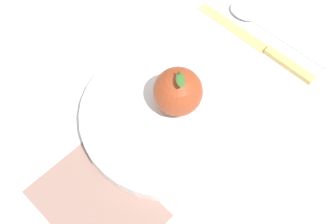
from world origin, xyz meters
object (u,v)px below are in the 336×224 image
at_px(knife, 265,49).
at_px(linen_napkin, 97,203).
at_px(spoon, 254,19).
at_px(apple, 178,91).
at_px(dinner_plate, 168,115).

distance_m(knife, linen_napkin, 0.35).
bearing_deg(spoon, apple, -50.21).
height_order(dinner_plate, spoon, dinner_plate).
height_order(dinner_plate, knife, dinner_plate).
xyz_separation_m(dinner_plate, spoon, (-0.14, 0.18, -0.01)).
relative_size(knife, linen_napkin, 1.19).
distance_m(spoon, linen_napkin, 0.39).
relative_size(knife, spoon, 1.17).
distance_m(dinner_plate, apple, 0.05).
bearing_deg(knife, spoon, 177.09).
xyz_separation_m(apple, knife, (-0.08, 0.16, -0.05)).
bearing_deg(spoon, dinner_plate, -51.11).
height_order(knife, linen_napkin, knife).
xyz_separation_m(apple, linen_napkin, (0.11, -0.14, -0.05)).
bearing_deg(apple, spoon, 129.79).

